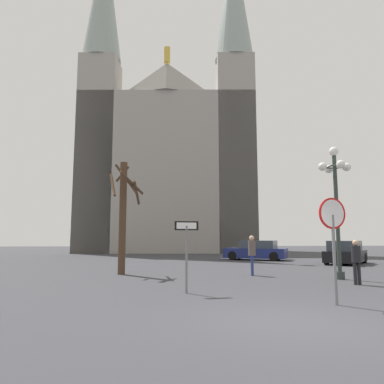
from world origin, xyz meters
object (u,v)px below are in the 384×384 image
at_px(pedestrian_walking, 252,251).
at_px(street_lamp, 336,191).
at_px(parked_car_near_black, 346,253).
at_px(parked_car_far_navy, 256,251).
at_px(pedestrian_standing, 356,258).
at_px(stop_sign, 333,229).
at_px(one_way_arrow_sign, 186,245).
at_px(cathedral, 169,153).
at_px(bare_tree, 123,212).

bearing_deg(pedestrian_walking, street_lamp, -28.06).
distance_m(parked_car_near_black, parked_car_far_navy, 6.22).
bearing_deg(parked_car_near_black, pedestrian_standing, -115.75).
bearing_deg(pedestrian_standing, stop_sign, -125.44).
distance_m(one_way_arrow_sign, street_lamp, 7.29).
xyz_separation_m(pedestrian_walking, pedestrian_standing, (2.92, -3.29, -0.11)).
height_order(stop_sign, parked_car_near_black, stop_sign).
height_order(street_lamp, parked_car_near_black, street_lamp).
xyz_separation_m(stop_sign, parked_car_near_black, (7.11, 13.04, -1.19)).
bearing_deg(parked_car_near_black, pedestrian_walking, -140.46).
height_order(stop_sign, parked_car_far_navy, stop_sign).
height_order(one_way_arrow_sign, pedestrian_standing, one_way_arrow_sign).
distance_m(pedestrian_walking, pedestrian_standing, 4.40).
distance_m(cathedral, street_lamp, 29.23).
bearing_deg(pedestrian_walking, parked_car_far_navy, 74.28).
distance_m(one_way_arrow_sign, parked_car_near_black, 15.24).
bearing_deg(pedestrian_walking, parked_car_near_black, 39.54).
height_order(parked_car_near_black, pedestrian_walking, pedestrian_walking).
relative_size(cathedral, parked_car_far_navy, 8.09).
bearing_deg(one_way_arrow_sign, parked_car_far_navy, 68.00).
bearing_deg(pedestrian_walking, pedestrian_standing, -48.43).
relative_size(one_way_arrow_sign, bare_tree, 0.42).
relative_size(pedestrian_walking, pedestrian_standing, 1.11).
distance_m(parked_car_far_navy, pedestrian_standing, 13.71).
relative_size(cathedral, stop_sign, 14.57).
xyz_separation_m(one_way_arrow_sign, pedestrian_walking, (3.18, 4.70, -0.37)).
bearing_deg(pedestrian_standing, bare_tree, 154.14).
distance_m(cathedral, pedestrian_standing, 31.49).
height_order(cathedral, parked_car_far_navy, cathedral).
distance_m(stop_sign, parked_car_near_black, 14.91).
relative_size(bare_tree, pedestrian_standing, 3.28).
bearing_deg(stop_sign, bare_tree, 128.03).
distance_m(cathedral, stop_sign, 34.18).
bearing_deg(cathedral, street_lamp, -76.80).
bearing_deg(parked_car_far_navy, pedestrian_walking, -105.72).
distance_m(stop_sign, one_way_arrow_sign, 4.18).
height_order(stop_sign, one_way_arrow_sign, stop_sign).
relative_size(parked_car_far_navy, pedestrian_walking, 2.77).
bearing_deg(bare_tree, pedestrian_standing, -25.86).
relative_size(parked_car_near_black, pedestrian_walking, 2.53).
bearing_deg(pedestrian_standing, one_way_arrow_sign, -166.94).
relative_size(street_lamp, pedestrian_standing, 3.45).
distance_m(street_lamp, bare_tree, 9.21).
relative_size(stop_sign, street_lamp, 0.49).
height_order(cathedral, pedestrian_standing, cathedral).
relative_size(street_lamp, pedestrian_walking, 3.11).
distance_m(stop_sign, bare_tree, 9.90).
xyz_separation_m(cathedral, street_lamp, (6.42, -27.36, -8.02)).
bearing_deg(pedestrian_walking, cathedral, 97.33).
distance_m(parked_car_near_black, pedestrian_walking, 9.70).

